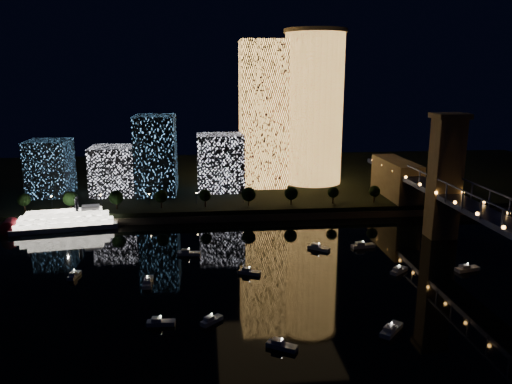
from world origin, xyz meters
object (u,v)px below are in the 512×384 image
tower_rectangular (263,115)px  riverboat (60,221)px  tower_cylindrical (314,108)px  truss_bridge (512,234)px

tower_rectangular → riverboat: 116.21m
riverboat → tower_rectangular: bearing=31.1°
tower_cylindrical → riverboat: (-122.10, -61.17, -42.99)m
tower_cylindrical → riverboat: 143.17m
tower_cylindrical → riverboat: bearing=-153.4°
tower_rectangular → tower_cylindrical: bearing=9.6°
tower_rectangular → truss_bridge: 145.63m
tower_cylindrical → tower_rectangular: (-28.59, -4.84, -3.14)m
tower_cylindrical → tower_rectangular: bearing=-170.4°
tower_rectangular → riverboat: bearing=-148.9°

